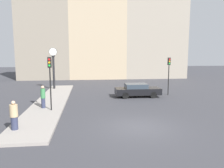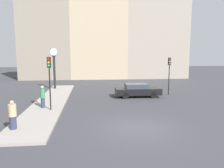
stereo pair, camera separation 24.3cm
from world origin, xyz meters
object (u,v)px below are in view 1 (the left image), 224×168
object	(u,v)px
traffic_light_near	(50,72)
pedestrian_green_hoodie	(43,97)
street_clock	(54,67)
pedestrian_tan_coat	(14,116)
sedan_car	(137,90)
traffic_light_far	(169,68)

from	to	relation	value
traffic_light_near	pedestrian_green_hoodie	bearing A→B (deg)	133.35
street_clock	pedestrian_tan_coat	world-z (taller)	street_clock
pedestrian_tan_coat	pedestrian_green_hoodie	xyz separation A→B (m)	(0.61, 4.72, 0.08)
sedan_car	pedestrian_green_hoodie	world-z (taller)	pedestrian_green_hoodie
sedan_car	pedestrian_green_hoodie	xyz separation A→B (m)	(-8.21, -4.11, 0.33)
sedan_car	street_clock	size ratio (longest dim) A/B	0.92
sedan_car	street_clock	distance (m)	10.38
street_clock	pedestrian_green_hoodie	size ratio (longest dim) A/B	2.79
traffic_light_near	street_clock	xyz separation A→B (m)	(-1.24, 10.06, -0.23)
sedan_car	pedestrian_green_hoodie	distance (m)	9.19
street_clock	traffic_light_near	bearing A→B (deg)	-82.98
traffic_light_near	pedestrian_green_hoodie	size ratio (longest dim) A/B	2.26
traffic_light_near	pedestrian_tan_coat	bearing A→B (deg)	-108.21
sedan_car	pedestrian_tan_coat	size ratio (longest dim) A/B	2.76
sedan_car	street_clock	world-z (taller)	street_clock
traffic_light_near	street_clock	distance (m)	10.14
pedestrian_tan_coat	pedestrian_green_hoodie	world-z (taller)	pedestrian_green_hoodie
sedan_car	pedestrian_green_hoodie	size ratio (longest dim) A/B	2.58
traffic_light_far	sedan_car	bearing A→B (deg)	-169.08
sedan_car	traffic_light_far	xyz separation A→B (m)	(3.39, 0.65, 2.07)
sedan_car	traffic_light_near	world-z (taller)	traffic_light_near
traffic_light_near	street_clock	bearing A→B (deg)	97.02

